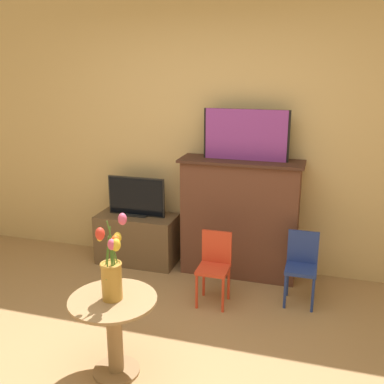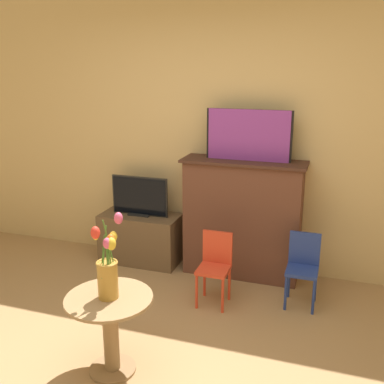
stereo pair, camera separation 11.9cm
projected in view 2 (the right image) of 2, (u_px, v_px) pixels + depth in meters
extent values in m
cube|color=tan|center=(219.00, 134.00, 4.39)|extent=(8.00, 0.06, 2.70)
cube|color=brown|center=(242.00, 219.00, 4.32)|extent=(1.10, 0.34, 1.15)
cube|color=#43271C|center=(244.00, 162.00, 4.16)|extent=(1.16, 0.38, 0.02)
cube|color=black|center=(249.00, 135.00, 4.10)|extent=(0.79, 0.02, 0.47)
cube|color=purple|center=(248.00, 135.00, 4.09)|extent=(0.75, 0.02, 0.47)
cube|color=brown|center=(141.00, 238.00, 4.70)|extent=(0.82, 0.39, 0.51)
cube|color=black|center=(140.00, 214.00, 4.62)|extent=(0.23, 0.12, 0.01)
cube|color=black|center=(140.00, 196.00, 4.58)|extent=(0.60, 0.02, 0.40)
cube|color=black|center=(139.00, 196.00, 4.57)|extent=(0.57, 0.02, 0.37)
cylinder|color=red|center=(197.00, 292.00, 3.80)|extent=(0.02, 0.02, 0.31)
cylinder|color=red|center=(223.00, 296.00, 3.73)|extent=(0.02, 0.02, 0.31)
cylinder|color=red|center=(204.00, 280.00, 4.01)|extent=(0.02, 0.02, 0.31)
cylinder|color=red|center=(229.00, 284.00, 3.94)|extent=(0.02, 0.02, 0.31)
cube|color=red|center=(214.00, 270.00, 3.82)|extent=(0.26, 0.26, 0.03)
cube|color=red|center=(218.00, 247.00, 3.88)|extent=(0.26, 0.02, 0.29)
cylinder|color=navy|center=(286.00, 293.00, 3.77)|extent=(0.02, 0.02, 0.31)
cylinder|color=navy|center=(313.00, 297.00, 3.70)|extent=(0.02, 0.02, 0.31)
cylinder|color=navy|center=(289.00, 281.00, 3.98)|extent=(0.02, 0.02, 0.31)
cylinder|color=navy|center=(315.00, 285.00, 3.91)|extent=(0.02, 0.02, 0.31)
cube|color=navy|center=(302.00, 271.00, 3.80)|extent=(0.26, 0.26, 0.03)
cube|color=navy|center=(305.00, 248.00, 3.86)|extent=(0.26, 0.02, 0.29)
cylinder|color=#99754C|center=(113.00, 369.00, 3.06)|extent=(0.32, 0.32, 0.02)
cylinder|color=#99754C|center=(111.00, 336.00, 2.99)|extent=(0.10, 0.10, 0.53)
cylinder|color=#99754C|center=(109.00, 299.00, 2.91)|extent=(0.57, 0.57, 0.02)
cylinder|color=#B78433|center=(108.00, 280.00, 2.88)|extent=(0.13, 0.13, 0.24)
torus|color=#B78433|center=(107.00, 263.00, 2.84)|extent=(0.14, 0.14, 0.02)
cylinder|color=#477A2D|center=(108.00, 258.00, 2.81)|extent=(0.05, 0.04, 0.24)
ellipsoid|color=gold|center=(111.00, 244.00, 2.74)|extent=(0.06, 0.06, 0.08)
cylinder|color=#477A2D|center=(104.00, 252.00, 2.80)|extent=(0.01, 0.09, 0.33)
ellipsoid|color=red|center=(95.00, 233.00, 2.68)|extent=(0.06, 0.06, 0.08)
cylinder|color=#477A2D|center=(110.00, 256.00, 2.82)|extent=(0.04, 0.01, 0.27)
ellipsoid|color=gold|center=(113.00, 236.00, 2.77)|extent=(0.05, 0.05, 0.07)
cylinder|color=#477A2D|center=(110.00, 247.00, 2.82)|extent=(0.06, 0.05, 0.37)
ellipsoid|color=#E0517A|center=(118.00, 218.00, 2.80)|extent=(0.06, 0.06, 0.08)
cylinder|color=#477A2D|center=(107.00, 258.00, 2.81)|extent=(0.04, 0.05, 0.25)
ellipsoid|color=#E0517A|center=(107.00, 243.00, 2.73)|extent=(0.05, 0.05, 0.07)
cylinder|color=#477A2D|center=(103.00, 255.00, 2.83)|extent=(0.04, 0.02, 0.27)
ellipsoid|color=gold|center=(96.00, 236.00, 2.78)|extent=(0.04, 0.04, 0.06)
cylinder|color=#477A2D|center=(108.00, 257.00, 2.81)|extent=(0.04, 0.03, 0.26)
ellipsoid|color=orange|center=(111.00, 240.00, 2.75)|extent=(0.05, 0.05, 0.07)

